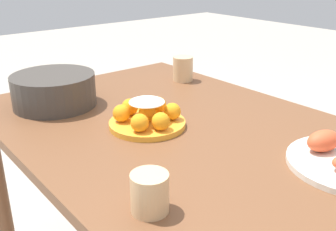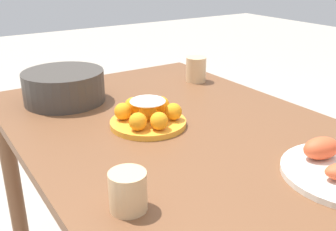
{
  "view_description": "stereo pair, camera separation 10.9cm",
  "coord_description": "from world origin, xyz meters",
  "px_view_note": "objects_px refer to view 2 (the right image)",
  "views": [
    {
      "loc": [
        -0.73,
        0.67,
        1.17
      ],
      "look_at": [
        0.05,
        0.03,
        0.77
      ],
      "focal_mm": 42.0,
      "sensor_mm": 36.0,
      "label": 1
    },
    {
      "loc": [
        -0.8,
        0.59,
        1.17
      ],
      "look_at": [
        0.05,
        0.03,
        0.77
      ],
      "focal_mm": 42.0,
      "sensor_mm": 36.0,
      "label": 2
    }
  ],
  "objects_px": {
    "cup_far": "(128,191)",
    "cup_near": "(196,69)",
    "serving_bowl": "(64,85)",
    "dining_table": "(188,164)",
    "cake_plate": "(148,116)"
  },
  "relations": [
    {
      "from": "cake_plate",
      "to": "cup_near",
      "type": "bearing_deg",
      "value": -53.7
    },
    {
      "from": "cake_plate",
      "to": "serving_bowl",
      "type": "xyz_separation_m",
      "value": [
        0.33,
        0.13,
        0.03
      ]
    },
    {
      "from": "dining_table",
      "to": "cup_far",
      "type": "xyz_separation_m",
      "value": [
        -0.23,
        0.3,
        0.14
      ]
    },
    {
      "from": "dining_table",
      "to": "cup_far",
      "type": "relative_size",
      "value": 16.79
    },
    {
      "from": "cup_near",
      "to": "cup_far",
      "type": "bearing_deg",
      "value": 134.61
    },
    {
      "from": "cup_far",
      "to": "cup_near",
      "type": "bearing_deg",
      "value": -45.39
    },
    {
      "from": "cup_near",
      "to": "cake_plate",
      "type": "bearing_deg",
      "value": 126.3
    },
    {
      "from": "dining_table",
      "to": "serving_bowl",
      "type": "distance_m",
      "value": 0.5
    },
    {
      "from": "cup_near",
      "to": "serving_bowl",
      "type": "bearing_deg",
      "value": 84.16
    },
    {
      "from": "serving_bowl",
      "to": "cup_near",
      "type": "relative_size",
      "value": 2.8
    },
    {
      "from": "cup_far",
      "to": "cake_plate",
      "type": "bearing_deg",
      "value": -35.71
    },
    {
      "from": "cake_plate",
      "to": "cup_far",
      "type": "relative_size",
      "value": 2.78
    },
    {
      "from": "dining_table",
      "to": "cup_far",
      "type": "distance_m",
      "value": 0.4
    },
    {
      "from": "dining_table",
      "to": "cake_plate",
      "type": "xyz_separation_m",
      "value": [
        0.1,
        0.07,
        0.13
      ]
    },
    {
      "from": "serving_bowl",
      "to": "cup_far",
      "type": "xyz_separation_m",
      "value": [
        -0.66,
        0.11,
        -0.02
      ]
    }
  ]
}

